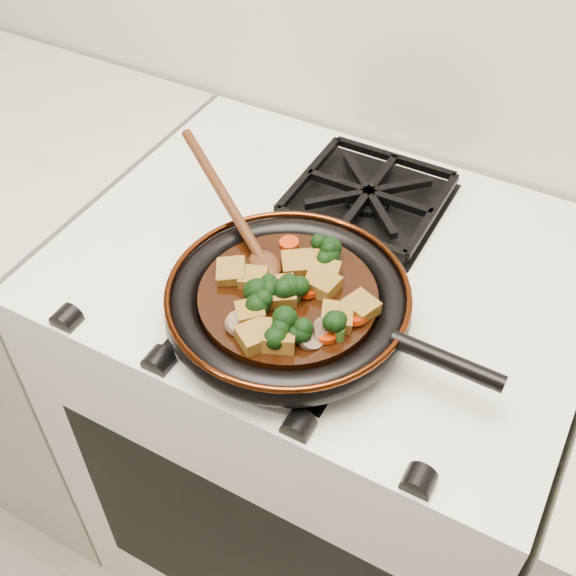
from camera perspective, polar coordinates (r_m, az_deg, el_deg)
The scene contains 33 objects.
stove at distance 1.40m, azimuth 2.43°, elevation -11.07°, with size 0.76×0.60×0.90m, color white.
burner_grate_front at distance 0.96m, azimuth -0.52°, elevation -2.02°, with size 0.23×0.23×0.03m, color black, non-canonical shape.
burner_grate_back at distance 1.14m, azimuth 6.35°, elevation 7.15°, with size 0.23×0.23×0.03m, color black, non-canonical shape.
skillet at distance 0.93m, azimuth 0.12°, elevation -1.17°, with size 0.45×0.32×0.05m.
braising_sauce at distance 0.93m, azimuth -0.00°, elevation -0.91°, with size 0.23×0.23×0.02m, color black.
tofu_cube_0 at distance 0.90m, azimuth 5.79°, elevation -1.51°, with size 0.04×0.04×0.02m, color brown.
tofu_cube_1 at distance 0.86m, azimuth -2.56°, elevation -3.89°, with size 0.04×0.04×0.02m, color brown.
tofu_cube_2 at distance 0.88m, azimuth 3.84°, elevation -2.38°, with size 0.04×0.04×0.02m, color brown.
tofu_cube_3 at distance 0.89m, azimuth -2.96°, elevation -2.05°, with size 0.04×0.03×0.02m, color brown.
tofu_cube_4 at distance 0.94m, azimuth 0.80°, elevation 1.81°, with size 0.04×0.04×0.02m, color brown.
tofu_cube_5 at distance 0.91m, azimuth -0.80°, elevation -0.40°, with size 0.04×0.04×0.02m, color brown.
tofu_cube_6 at distance 0.94m, azimuth 2.30°, elevation 1.70°, with size 0.04×0.04×0.02m, color brown.
tofu_cube_7 at distance 0.86m, azimuth -0.70°, elevation -3.86°, with size 0.04×0.04×0.02m, color brown.
tofu_cube_8 at distance 0.94m, azimuth -4.49°, elevation 1.23°, with size 0.04×0.04×0.02m, color brown.
tofu_cube_9 at distance 0.93m, azimuth 2.83°, elevation 1.08°, with size 0.04×0.04×0.02m, color brown.
tofu_cube_10 at distance 0.93m, azimuth -2.74°, elevation 0.72°, with size 0.03×0.03×0.02m, color brown.
tofu_cube_11 at distance 0.92m, azimuth 2.73°, elevation 0.25°, with size 0.04×0.04×0.02m, color brown.
broccoli_floret_0 at distance 0.90m, azimuth -2.59°, elevation -0.79°, with size 0.06×0.06×0.05m, color black, non-canonical shape.
broccoli_floret_1 at distance 0.96m, azimuth 2.67°, elevation 2.81°, with size 0.06×0.06×0.06m, color black, non-canonical shape.
broccoli_floret_2 at distance 0.91m, azimuth -1.73°, elevation -0.43°, with size 0.06×0.06×0.05m, color black, non-canonical shape.
broccoli_floret_3 at distance 0.86m, azimuth 4.12°, elevation -3.48°, with size 0.06×0.06×0.06m, color black, non-canonical shape.
broccoli_floret_4 at distance 0.90m, azimuth 0.64°, elevation -0.46°, with size 0.06×0.06×0.06m, color black, non-canonical shape.
broccoli_floret_5 at distance 0.86m, azimuth 0.01°, elevation -3.75°, with size 0.06×0.06×0.06m, color black, non-canonical shape.
carrot_coin_0 at distance 0.87m, azimuth 3.01°, elevation -3.71°, with size 0.03×0.03×0.01m, color #B02604.
carrot_coin_1 at distance 0.95m, azimuth 0.45°, elevation 1.97°, with size 0.03×0.03×0.01m, color #B02604.
carrot_coin_2 at distance 0.98m, azimuth 0.09°, elevation 3.56°, with size 0.03×0.03×0.01m, color #B02604.
carrot_coin_3 at distance 0.89m, azimuth 5.27°, elevation -2.28°, with size 0.03×0.03×0.01m, color #B02604.
carrot_coin_4 at distance 0.92m, azimuth 1.47°, elevation -0.16°, with size 0.03×0.03×0.01m, color #B02604.
carrot_coin_5 at distance 0.95m, azimuth -4.22°, elevation 1.89°, with size 0.03×0.03×0.01m, color #B02604.
mushroom_slice_0 at distance 0.87m, azimuth 3.06°, elevation -3.43°, with size 0.04×0.04×0.01m, color brown.
mushroom_slice_1 at distance 0.88m, azimuth -3.92°, elevation -2.86°, with size 0.03×0.03×0.01m, color brown.
mushroom_slice_2 at distance 0.86m, azimuth 1.78°, elevation -3.93°, with size 0.03×0.03×0.01m, color brown.
wooden_spoon at distance 0.99m, azimuth -3.83°, elevation 5.19°, with size 0.15×0.11×0.26m.
Camera 1 is at (0.32, 0.99, 1.62)m, focal length 45.00 mm.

